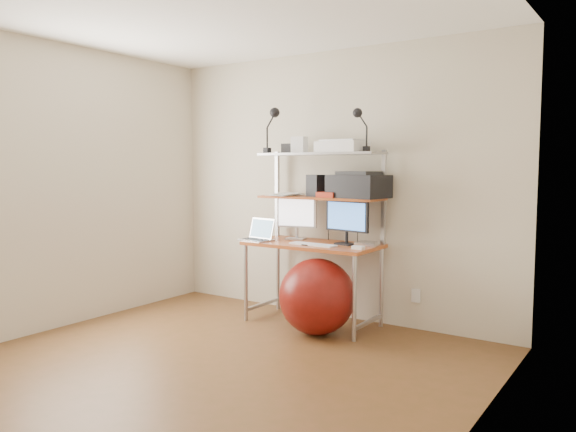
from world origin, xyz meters
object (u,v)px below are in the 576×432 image
monitor_silver (297,215)px  laptop (259,236)px  printer (359,185)px  exercise_ball (317,297)px  monitor_black (347,219)px

monitor_silver → laptop: (-0.25, -0.27, -0.18)m
monitor_silver → laptop: monitor_silver is taller
printer → exercise_ball: 1.03m
monitor_black → printer: size_ratio=0.84×
laptop → printer: (0.89, 0.27, 0.48)m
printer → exercise_ball: printer is taller
printer → exercise_ball: (-0.18, -0.40, -0.94)m
monitor_silver → printer: (0.64, 0.01, 0.29)m
laptop → exercise_ball: 0.85m
monitor_silver → exercise_ball: monitor_silver is taller
monitor_black → printer: (0.08, 0.06, 0.29)m
monitor_silver → exercise_ball: bearing=-55.1°
printer → exercise_ball: bearing=-103.9°
monitor_black → monitor_silver: bearing=-175.9°
monitor_silver → laptop: 0.41m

